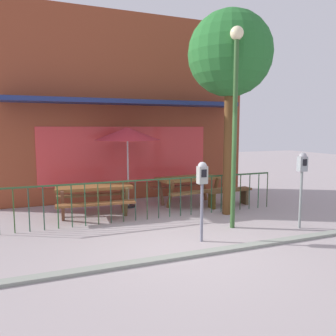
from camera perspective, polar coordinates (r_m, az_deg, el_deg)
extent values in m
plane|color=#A19597|center=(6.41, 3.16, -12.94)|extent=(40.00, 40.00, 0.00)
cube|color=#542815|center=(10.60, -7.21, -4.99)|extent=(7.87, 0.54, 0.01)
cube|color=brown|center=(10.39, -7.44, 10.06)|extent=(7.87, 0.50, 5.51)
cube|color=#D83838|center=(10.15, -6.97, 2.20)|extent=(5.12, 0.02, 1.70)
cube|color=navy|center=(9.76, -6.50, 11.06)|extent=(6.69, 0.82, 0.12)
cube|color=#294C29|center=(7.92, -2.61, -2.00)|extent=(6.61, 0.04, 0.04)
cylinder|color=#2B4E21|center=(7.62, -24.75, -6.63)|extent=(0.02, 0.02, 0.95)
cylinder|color=#1D402E|center=(7.61, -22.58, -6.55)|extent=(0.02, 0.02, 0.95)
cylinder|color=#244430|center=(7.61, -20.40, -6.45)|extent=(0.02, 0.02, 0.95)
cylinder|color=#1A4C20|center=(7.61, -18.23, -6.35)|extent=(0.02, 0.02, 0.95)
cylinder|color=#204A2E|center=(7.63, -16.06, -6.24)|extent=(0.02, 0.02, 0.95)
cylinder|color=#225030|center=(7.66, -13.91, -6.12)|extent=(0.02, 0.02, 0.95)
cylinder|color=#2B4923|center=(7.70, -11.78, -5.99)|extent=(0.02, 0.02, 0.95)
cylinder|color=#25422F|center=(7.75, -9.68, -5.86)|extent=(0.02, 0.02, 0.95)
cylinder|color=#2D4529|center=(7.82, -7.61, -5.72)|extent=(0.02, 0.02, 0.95)
cylinder|color=#244131|center=(7.89, -5.57, -5.58)|extent=(0.02, 0.02, 0.95)
cylinder|color=#284527|center=(7.97, -3.57, -5.43)|extent=(0.02, 0.02, 0.95)
cylinder|color=#23422E|center=(8.06, -1.62, -5.28)|extent=(0.02, 0.02, 0.95)
cylinder|color=#1D4F2C|center=(8.16, 0.29, -5.12)|extent=(0.02, 0.02, 0.95)
cylinder|color=#1E4A32|center=(8.27, 2.15, -4.97)|extent=(0.02, 0.02, 0.95)
cylinder|color=#1D4127|center=(8.38, 3.96, -4.81)|extent=(0.02, 0.02, 0.95)
cylinder|color=#204A23|center=(8.51, 5.71, -4.66)|extent=(0.02, 0.02, 0.95)
cylinder|color=#1A4C2F|center=(8.64, 7.42, -4.50)|extent=(0.02, 0.02, 0.95)
cylinder|color=#19472D|center=(8.78, 9.07, -4.35)|extent=(0.02, 0.02, 0.95)
cylinder|color=#1C3D2D|center=(8.93, 10.66, -4.19)|extent=(0.02, 0.02, 0.95)
cylinder|color=#273F1F|center=(9.08, 12.21, -4.04)|extent=(0.02, 0.02, 0.95)
cylinder|color=#2A4731|center=(9.24, 13.69, -3.89)|extent=(0.02, 0.02, 0.95)
cylinder|color=#20502B|center=(9.41, 15.13, -3.75)|extent=(0.02, 0.02, 0.95)
cylinder|color=#293E20|center=(9.58, 16.52, -3.60)|extent=(0.02, 0.02, 0.95)
cube|color=brown|center=(8.36, -12.49, -3.15)|extent=(1.85, 0.89, 0.07)
cube|color=brown|center=(7.88, -12.10, -5.98)|extent=(1.81, 0.39, 0.05)
cube|color=brown|center=(8.95, -12.74, -4.44)|extent=(1.81, 0.39, 0.05)
cube|color=brown|center=(8.13, -17.48, -6.25)|extent=(0.10, 0.35, 0.78)
cube|color=brown|center=(8.68, -17.47, -5.43)|extent=(0.10, 0.35, 0.78)
cube|color=brown|center=(8.25, -7.12, -5.79)|extent=(0.10, 0.35, 0.78)
cube|color=brown|center=(8.79, -7.77, -5.01)|extent=(0.10, 0.35, 0.78)
cube|color=brown|center=(9.56, 3.46, -1.74)|extent=(1.88, 0.99, 0.07)
cube|color=brown|center=(9.16, 5.29, -4.04)|extent=(1.82, 0.49, 0.05)
cube|color=brown|center=(10.07, 1.77, -3.01)|extent=(1.82, 0.49, 0.05)
cube|color=brown|center=(9.01, 0.42, -4.64)|extent=(0.11, 0.36, 0.78)
cube|color=brown|center=(9.50, -1.24, -4.05)|extent=(0.11, 0.36, 0.78)
cube|color=brown|center=(9.81, 7.98, -3.76)|extent=(0.11, 0.36, 0.78)
cube|color=brown|center=(10.25, 6.10, -3.27)|extent=(0.11, 0.36, 0.78)
cylinder|color=black|center=(9.34, -6.74, -6.45)|extent=(0.36, 0.36, 0.05)
cylinder|color=#B7B3B5|center=(9.16, -6.84, -0.11)|extent=(0.04, 0.04, 2.13)
cone|color=#B22630|center=(9.09, -6.92, 5.82)|extent=(1.76, 1.76, 0.33)
cube|color=brown|center=(9.45, 10.29, -3.72)|extent=(1.43, 0.46, 0.06)
cube|color=#503F17|center=(9.17, 7.47, -5.43)|extent=(0.08, 0.29, 0.45)
cube|color=#4C3D26|center=(9.84, 12.86, -4.70)|extent=(0.08, 0.29, 0.45)
cylinder|color=slate|center=(6.47, 5.76, -7.58)|extent=(0.06, 0.06, 1.12)
cube|color=gray|center=(6.32, 5.84, -1.20)|extent=(0.18, 0.14, 0.33)
sphere|color=#94969B|center=(6.30, 5.86, 0.28)|extent=(0.17, 0.17, 0.17)
cube|color=black|center=(6.25, 6.15, -0.93)|extent=(0.11, 0.01, 0.14)
cylinder|color=gray|center=(7.79, 21.62, -5.08)|extent=(0.06, 0.06, 1.25)
cube|color=#8C9699|center=(7.67, 21.88, 0.64)|extent=(0.18, 0.14, 0.32)
sphere|color=gray|center=(7.65, 21.93, 1.82)|extent=(0.17, 0.17, 0.17)
cube|color=black|center=(7.61, 22.27, 0.87)|extent=(0.11, 0.01, 0.14)
cylinder|color=brown|center=(8.43, 10.16, 3.47)|extent=(0.22, 0.22, 3.37)
sphere|color=#276D2E|center=(8.59, 10.50, 18.58)|extent=(2.03, 2.03, 2.03)
cylinder|color=#2E5428|center=(7.26, 11.23, 5.28)|extent=(0.10, 0.10, 3.97)
sphere|color=beige|center=(7.50, 11.64, 21.57)|extent=(0.28, 0.28, 0.28)
cube|color=gray|center=(5.97, 5.34, -14.52)|extent=(11.02, 0.20, 0.11)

